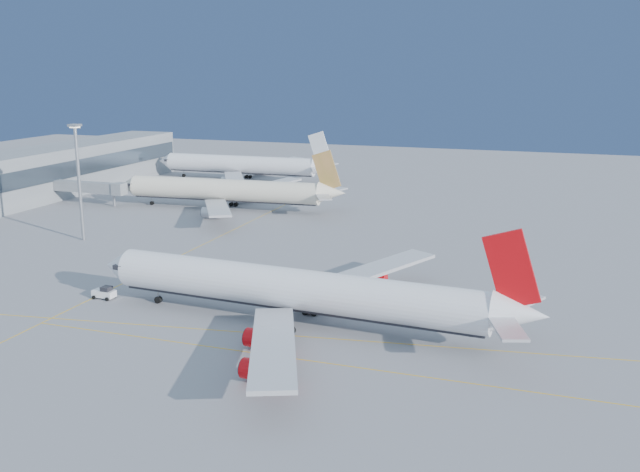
{
  "coord_description": "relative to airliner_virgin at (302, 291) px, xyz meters",
  "views": [
    {
      "loc": [
        36.84,
        -100.54,
        39.97
      ],
      "look_at": [
        -7.93,
        29.06,
        7.0
      ],
      "focal_mm": 40.0,
      "sensor_mm": 36.0,
      "label": 1
    }
  ],
  "objects": [
    {
      "name": "airliner_virgin",
      "position": [
        0.0,
        0.0,
        0.0
      ],
      "size": [
        75.12,
        67.35,
        18.53
      ],
      "rotation": [
        0.0,
        0.0,
        -0.06
      ],
      "color": "white",
      "rests_on": "ground"
    },
    {
      "name": "taxiway_lines",
      "position": [
        -14.15,
        7.41,
        -5.58
      ],
      "size": [
        118.86,
        140.0,
        0.02
      ],
      "color": "#DDA50C",
      "rests_on": "ground"
    },
    {
      "name": "airliner_etihad",
      "position": [
        -51.9,
        80.11,
        -0.16
      ],
      "size": [
        68.34,
        63.01,
        17.83
      ],
      "rotation": [
        0.0,
        0.0,
        0.07
      ],
      "color": "beige",
      "rests_on": "ground"
    },
    {
      "name": "jet_bridge",
      "position": [
        -92.54,
        73.07,
        -0.41
      ],
      "size": [
        23.6,
        3.6,
        6.9
      ],
      "color": "gray",
      "rests_on": "ground"
    },
    {
      "name": "terminal",
      "position": [
        -114.37,
        86.07,
        1.93
      ],
      "size": [
        18.4,
        110.0,
        15.0
      ],
      "color": "gray",
      "rests_on": "ground"
    },
    {
      "name": "light_mast",
      "position": [
        -68.06,
        35.81,
        10.34
      ],
      "size": [
        2.33,
        2.33,
        26.98
      ],
      "color": "gray",
      "rests_on": "ground"
    },
    {
      "name": "pushback_tug",
      "position": [
        -37.33,
        0.84,
        -4.55
      ],
      "size": [
        4.01,
        2.52,
        2.22
      ],
      "rotation": [
        0.0,
        0.0,
        -0.03
      ],
      "color": "white",
      "rests_on": "ground"
    },
    {
      "name": "ground",
      "position": [
        0.57,
        1.07,
        -5.59
      ],
      "size": [
        500.0,
        500.0,
        0.0
      ],
      "primitive_type": "plane",
      "color": "slate",
      "rests_on": "ground"
    },
    {
      "name": "airliner_third",
      "position": [
        -70.11,
        129.34,
        -0.07
      ],
      "size": [
        67.83,
        62.65,
        18.22
      ],
      "rotation": [
        0.0,
        0.0,
        0.03
      ],
      "color": "white",
      "rests_on": "ground"
    }
  ]
}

